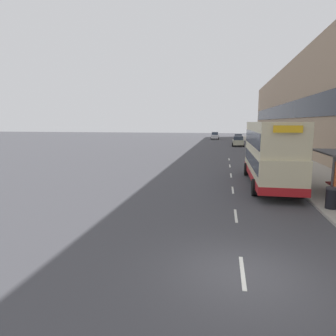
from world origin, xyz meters
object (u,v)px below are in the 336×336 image
at_px(car_1, 238,138).
at_px(car_2, 215,136).
at_px(car_0, 238,141).
at_px(litter_bin, 331,198).
at_px(double_decker_bus_near, 270,152).

xyz_separation_m(car_1, car_2, (-5.30, 8.54, 0.04)).
relative_size(car_0, litter_bin, 3.74).
height_order(car_1, car_2, car_2).
height_order(car_0, car_2, car_0).
distance_m(car_0, car_1, 12.96).
relative_size(double_decker_bus_near, car_0, 2.72).
bearing_deg(car_1, car_0, -92.43).
bearing_deg(litter_bin, car_2, 96.98).
relative_size(car_1, litter_bin, 3.90).
distance_m(car_2, litter_bin, 61.43).
xyz_separation_m(car_2, litter_bin, (7.47, -60.98, -0.20)).
bearing_deg(car_2, car_1, 121.83).
height_order(car_0, litter_bin, car_0).
distance_m(double_decker_bus_near, car_1, 46.62).
xyz_separation_m(double_decker_bus_near, car_2, (-5.40, 55.13, -1.41)).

